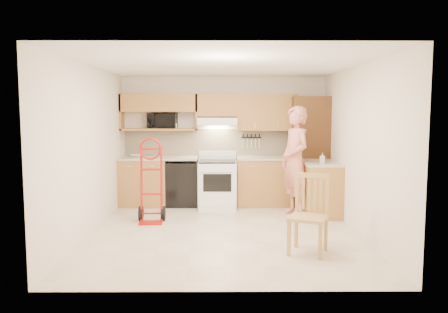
{
  "coord_description": "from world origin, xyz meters",
  "views": [
    {
      "loc": [
        -0.04,
        -6.62,
        1.83
      ],
      "look_at": [
        0.0,
        0.5,
        1.1
      ],
      "focal_mm": 35.82,
      "sensor_mm": 36.0,
      "label": 1
    }
  ],
  "objects_px": {
    "person": "(295,161)",
    "range": "(217,180)",
    "hand_truck": "(151,185)",
    "microwave": "(163,121)",
    "dining_chair": "(308,215)"
  },
  "relations": [
    {
      "from": "microwave",
      "to": "hand_truck",
      "type": "distance_m",
      "value": 1.8
    },
    {
      "from": "microwave",
      "to": "range",
      "type": "xyz_separation_m",
      "value": [
        1.07,
        -0.39,
        -1.11
      ]
    },
    {
      "from": "range",
      "to": "hand_truck",
      "type": "height_order",
      "value": "hand_truck"
    },
    {
      "from": "person",
      "to": "hand_truck",
      "type": "height_order",
      "value": "person"
    },
    {
      "from": "hand_truck",
      "to": "microwave",
      "type": "bearing_deg",
      "value": 87.39
    },
    {
      "from": "microwave",
      "to": "person",
      "type": "height_order",
      "value": "person"
    },
    {
      "from": "person",
      "to": "hand_truck",
      "type": "bearing_deg",
      "value": -98.38
    },
    {
      "from": "person",
      "to": "hand_truck",
      "type": "relative_size",
      "value": 1.52
    },
    {
      "from": "microwave",
      "to": "hand_truck",
      "type": "height_order",
      "value": "microwave"
    },
    {
      "from": "hand_truck",
      "to": "range",
      "type": "bearing_deg",
      "value": 43.31
    },
    {
      "from": "person",
      "to": "dining_chair",
      "type": "distance_m",
      "value": 2.13
    },
    {
      "from": "person",
      "to": "range",
      "type": "bearing_deg",
      "value": -134.43
    },
    {
      "from": "hand_truck",
      "to": "person",
      "type": "bearing_deg",
      "value": 8.33
    },
    {
      "from": "hand_truck",
      "to": "dining_chair",
      "type": "bearing_deg",
      "value": -37.9
    },
    {
      "from": "microwave",
      "to": "dining_chair",
      "type": "bearing_deg",
      "value": -49.84
    }
  ]
}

